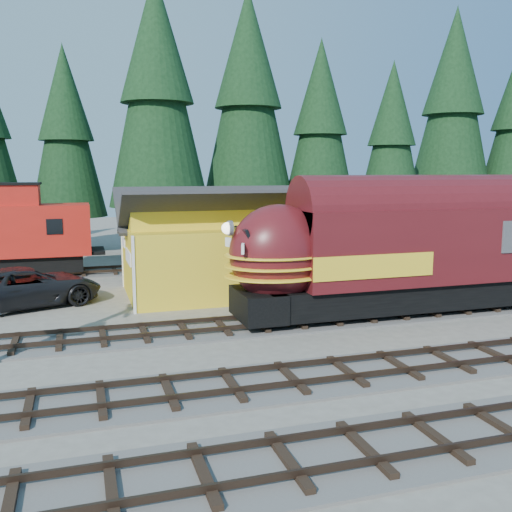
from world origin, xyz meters
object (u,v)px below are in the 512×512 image
object	(u,v)px
depot	(248,234)
locomotive	(407,254)
caboose	(3,235)
pickup_truck_a	(27,287)

from	to	relation	value
depot	locomotive	size ratio (longest dim) A/B	0.77
caboose	depot	bearing A→B (deg)	-31.42
locomotive	pickup_truck_a	distance (m)	16.98
depot	locomotive	distance (m)	8.30
pickup_truck_a	locomotive	bearing A→B (deg)	-132.09
caboose	locomotive	bearing A→B (deg)	-38.78
caboose	pickup_truck_a	size ratio (longest dim) A/B	1.47
depot	pickup_truck_a	world-z (taller)	depot
pickup_truck_a	caboose	bearing A→B (deg)	-7.56
depot	caboose	size ratio (longest dim) A/B	1.33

